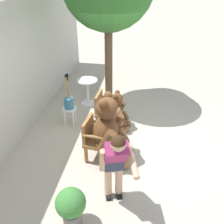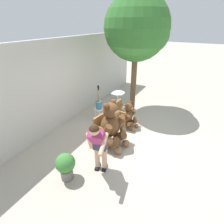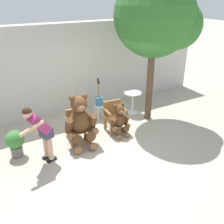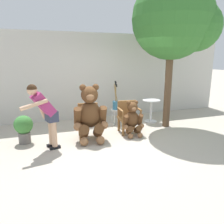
% 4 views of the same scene
% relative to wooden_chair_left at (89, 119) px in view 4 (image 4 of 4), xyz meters
% --- Properties ---
extents(ground_plane, '(60.00, 60.00, 0.00)m').
position_rel_wooden_chair_left_xyz_m(ground_plane, '(0.55, -0.52, -0.46)').
color(ground_plane, '#B2A899').
extents(back_wall, '(10.00, 0.16, 2.80)m').
position_rel_wooden_chair_left_xyz_m(back_wall, '(0.55, 1.88, 0.94)').
color(back_wall, beige).
rests_on(back_wall, ground).
extents(wooden_chair_left, '(0.62, 0.59, 0.86)m').
position_rel_wooden_chair_left_xyz_m(wooden_chair_left, '(0.00, 0.00, 0.00)').
color(wooden_chair_left, olive).
rests_on(wooden_chair_left, ground).
extents(wooden_chair_right, '(0.60, 0.56, 0.86)m').
position_rel_wooden_chair_left_xyz_m(wooden_chair_right, '(1.12, 0.00, 0.00)').
color(wooden_chair_right, olive).
rests_on(wooden_chair_right, ground).
extents(teddy_bear_large, '(0.85, 0.83, 1.40)m').
position_rel_wooden_chair_left_xyz_m(teddy_bear_large, '(-0.02, -0.26, 0.22)').
color(teddy_bear_large, brown).
rests_on(teddy_bear_large, ground).
extents(teddy_bear_small, '(0.56, 0.54, 0.93)m').
position_rel_wooden_chair_left_xyz_m(teddy_bear_small, '(1.11, -0.29, -0.01)').
color(teddy_bear_small, brown).
rests_on(teddy_bear_small, ground).
extents(person_visitor, '(0.78, 0.63, 1.48)m').
position_rel_wooden_chair_left_xyz_m(person_visitor, '(-1.08, -0.50, 0.43)').
color(person_visitor, black).
rests_on(person_visitor, ground).
extents(white_stool, '(0.34, 0.34, 0.46)m').
position_rel_wooden_chair_left_xyz_m(white_stool, '(1.07, 0.86, -0.11)').
color(white_stool, silver).
rests_on(white_stool, ground).
extents(brush_bucket, '(0.22, 0.22, 0.88)m').
position_rel_wooden_chair_left_xyz_m(brush_bucket, '(1.07, 0.86, 0.19)').
color(brush_bucket, teal).
rests_on(brush_bucket, white_stool).
extents(round_side_table, '(0.56, 0.56, 0.72)m').
position_rel_wooden_chair_left_xyz_m(round_side_table, '(2.19, 0.68, -0.01)').
color(round_side_table, silver).
rests_on(round_side_table, ground).
extents(patio_tree, '(2.30, 2.19, 4.13)m').
position_rel_wooden_chair_left_xyz_m(patio_tree, '(2.50, 0.06, 2.52)').
color(patio_tree, brown).
rests_on(patio_tree, ground).
extents(potted_plant, '(0.44, 0.44, 0.68)m').
position_rel_wooden_chair_left_xyz_m(potted_plant, '(-1.57, 0.07, -0.07)').
color(potted_plant, slate).
rests_on(potted_plant, ground).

